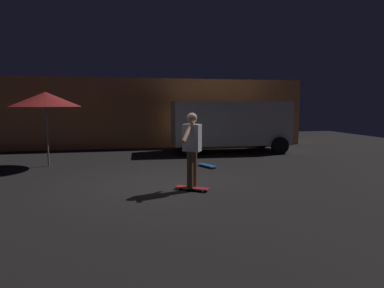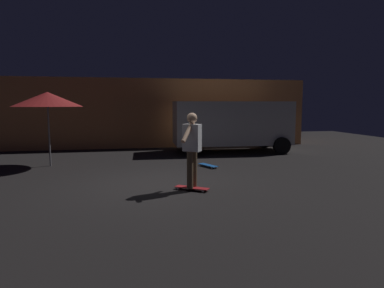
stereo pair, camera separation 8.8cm
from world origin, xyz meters
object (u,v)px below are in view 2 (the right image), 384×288
object	(u,v)px
patio_umbrella	(47,99)
skater	(192,145)
parked_van	(232,123)
skateboard_spare	(208,165)
skateboard_ridden	(192,188)

from	to	relation	value
patio_umbrella	skater	world-z (taller)	patio_umbrella
skater	parked_van	bearing A→B (deg)	64.57
parked_van	skater	world-z (taller)	parked_van
patio_umbrella	skateboard_spare	size ratio (longest dim) A/B	2.89
parked_van	skater	size ratio (longest dim) A/B	2.81
skateboard_ridden	skateboard_spare	size ratio (longest dim) A/B	0.95
skateboard_ridden	parked_van	bearing A→B (deg)	64.57
patio_umbrella	skateboard_ridden	xyz separation A→B (m)	(3.75, -3.86, -2.02)
patio_umbrella	skateboard_ridden	bearing A→B (deg)	-45.82
patio_umbrella	skateboard_spare	bearing A→B (deg)	-13.51
parked_van	patio_umbrella	size ratio (longest dim) A/B	2.04
parked_van	patio_umbrella	xyz separation A→B (m)	(-6.56, -2.03, 0.91)
patio_umbrella	skateboard_spare	world-z (taller)	patio_umbrella
parked_van	skateboard_spare	distance (m)	3.80
skateboard_spare	skater	xyz separation A→B (m)	(-1.04, -2.71, 0.98)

